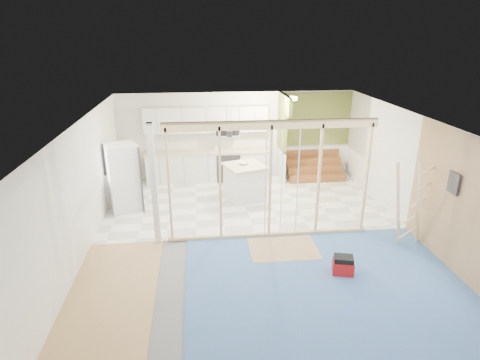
{
  "coord_description": "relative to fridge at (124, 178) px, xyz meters",
  "views": [
    {
      "loc": [
        -1.19,
        -7.75,
        4.24
      ],
      "look_at": [
        -0.27,
        0.6,
        1.13
      ],
      "focal_mm": 30.0,
      "sensor_mm": 36.0,
      "label": 1
    }
  ],
  "objects": [
    {
      "name": "toolbox",
      "position": [
        4.44,
        -3.41,
        -0.68
      ],
      "size": [
        0.44,
        0.37,
        0.36
      ],
      "rotation": [
        0.0,
        0.0,
        -0.26
      ],
      "color": "#AA0F10",
      "rests_on": "room"
    },
    {
      "name": "ladder",
      "position": [
        6.11,
        -2.51,
        0.1
      ],
      "size": [
        0.98,
        0.22,
        1.87
      ],
      "rotation": [
        0.0,
        0.0,
        0.43
      ],
      "color": "tan",
      "rests_on": "room"
    },
    {
      "name": "floor_overlays",
      "position": [
        3.1,
        -1.75,
        -0.84
      ],
      "size": [
        7.0,
        8.0,
        0.03
      ],
      "color": "white",
      "rests_on": "room"
    },
    {
      "name": "sheathing_panel",
      "position": [
        6.51,
        -3.81,
        0.45
      ],
      "size": [
        0.02,
        4.0,
        2.6
      ],
      "primitive_type": "cube",
      "color": "tan",
      "rests_on": "room"
    },
    {
      "name": "fridge",
      "position": [
        0.0,
        0.0,
        0.0
      ],
      "size": [
        0.96,
        0.93,
        1.71
      ],
      "rotation": [
        0.0,
        0.0,
        0.36
      ],
      "color": "white",
      "rests_on": "room"
    },
    {
      "name": "bowl",
      "position": [
        3.04,
        0.41,
        0.14
      ],
      "size": [
        0.32,
        0.32,
        0.06
      ],
      "primitive_type": "imported",
      "rotation": [
        0.0,
        0.0,
        0.43
      ],
      "color": "white",
      "rests_on": "island"
    },
    {
      "name": "soap_bottle_b",
      "position": [
        2.38,
        1.92,
        0.18
      ],
      "size": [
        0.11,
        0.11,
        0.2
      ],
      "primitive_type": "imported",
      "rotation": [
        0.0,
        0.0,
        -0.21
      ],
      "color": "silver",
      "rests_on": "base_cabinets"
    },
    {
      "name": "upper_cabinets",
      "position": [
        2.19,
        2.0,
        0.97
      ],
      "size": [
        3.6,
        0.41,
        0.85
      ],
      "color": "silver",
      "rests_on": "room"
    },
    {
      "name": "ceiling_light",
      "position": [
        4.43,
        1.19,
        1.69
      ],
      "size": [
        0.32,
        0.32,
        0.08
      ],
      "primitive_type": "cylinder",
      "color": "#FFEABF",
      "rests_on": "room"
    },
    {
      "name": "island",
      "position": [
        3.06,
        0.34,
        -0.38
      ],
      "size": [
        1.25,
        1.25,
        0.96
      ],
      "rotation": [
        0.0,
        0.0,
        0.33
      ],
      "color": "white",
      "rests_on": "room"
    },
    {
      "name": "green_partition",
      "position": [
        5.07,
        1.84,
        0.09
      ],
      "size": [
        2.25,
        1.51,
        2.6
      ],
      "color": "olive",
      "rests_on": "room"
    },
    {
      "name": "soap_bottle_a",
      "position": [
        0.53,
        1.93,
        0.24
      ],
      "size": [
        0.13,
        0.14,
        0.32
      ],
      "primitive_type": "imported",
      "rotation": [
        0.0,
        0.0,
        0.1
      ],
      "color": "#9EA2B1",
      "rests_on": "base_cabinets"
    },
    {
      "name": "pot_rack",
      "position": [
        2.72,
        0.08,
        1.14
      ],
      "size": [
        0.52,
        0.52,
        0.72
      ],
      "color": "black",
      "rests_on": "room"
    },
    {
      "name": "room",
      "position": [
        3.03,
        -1.81,
        0.45
      ],
      "size": [
        7.01,
        8.01,
        2.61
      ],
      "color": "slate",
      "rests_on": "ground"
    },
    {
      "name": "stud_frame",
      "position": [
        2.78,
        -1.81,
        0.74
      ],
      "size": [
        4.66,
        0.14,
        2.6
      ],
      "color": "#DFB988",
      "rests_on": "room"
    },
    {
      "name": "base_cabinets",
      "position": [
        1.42,
        1.55,
        -0.39
      ],
      "size": [
        4.45,
        2.24,
        0.93
      ],
      "color": "silver",
      "rests_on": "room"
    },
    {
      "name": "electrical_panel",
      "position": [
        6.46,
        -3.21,
        0.8
      ],
      "size": [
        0.04,
        0.3,
        0.4
      ],
      "primitive_type": "cube",
      "color": "#36363B",
      "rests_on": "room"
    }
  ]
}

